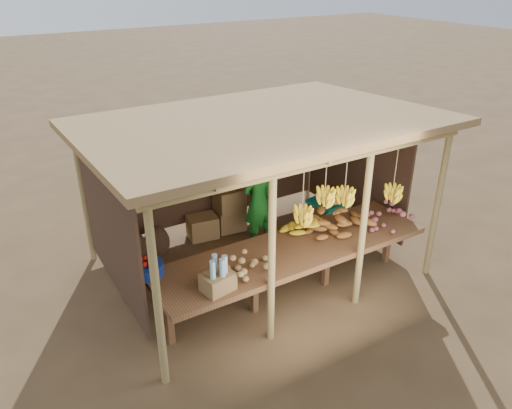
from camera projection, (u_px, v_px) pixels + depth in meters
ground at (256, 265)px, 7.74m from camera, size 60.00×60.00×0.00m
stall_structure at (259, 147)px, 6.93m from camera, size 4.70×3.50×2.43m
counter at (293, 252)px, 6.69m from camera, size 3.90×1.05×0.80m
potato_heap at (243, 265)px, 5.97m from camera, size 0.99×0.76×0.36m
sweet_potato_heap at (339, 218)px, 7.05m from camera, size 1.14×0.89×0.36m
onion_heap at (392, 213)px, 7.18m from camera, size 0.96×0.74×0.36m
banana_pile at (305, 219)px, 7.04m from camera, size 0.76×0.63×0.35m
tomato_basin at (146, 268)px, 6.07m from camera, size 0.42×0.42×0.22m
bottle_box at (217, 278)px, 5.74m from camera, size 0.40×0.34×0.45m
vendor at (258, 201)px, 7.97m from camera, size 0.63×0.47×1.59m
tarp_crate at (329, 214)px, 8.63m from camera, size 0.71×0.64×0.75m
carton_stack at (221, 215)px, 8.52m from camera, size 1.04×0.42×0.77m
burlap_sacks at (145, 243)px, 7.88m from camera, size 0.79×0.41×0.56m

